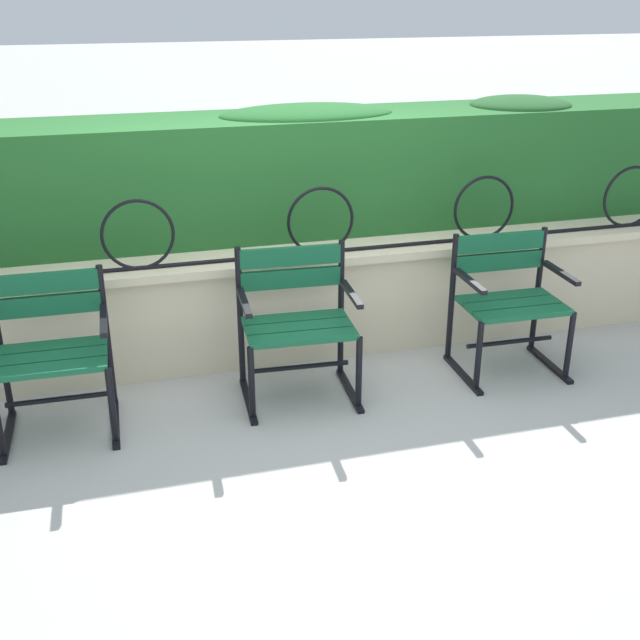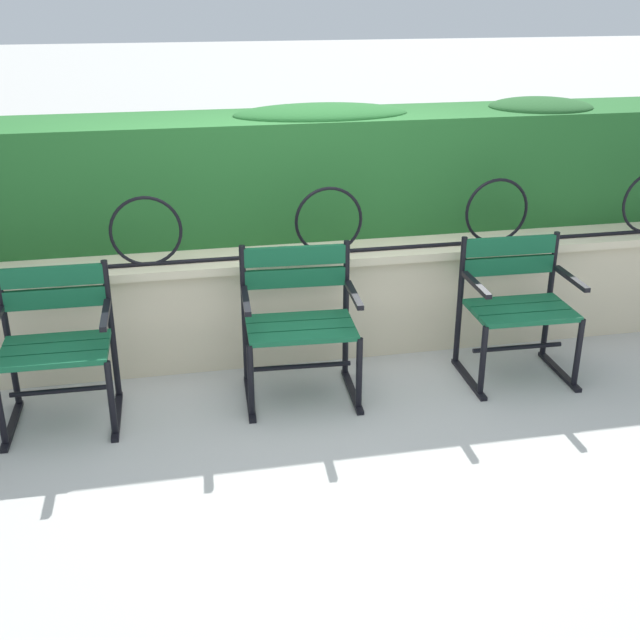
# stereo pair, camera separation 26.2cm
# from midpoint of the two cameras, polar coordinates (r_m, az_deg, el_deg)

# --- Properties ---
(ground_plane) EXTENTS (60.00, 60.00, 0.00)m
(ground_plane) POSITION_cam_midpoint_polar(r_m,az_deg,el_deg) (4.39, -1.39, -7.09)
(ground_plane) COLOR #ADADA8
(stone_wall) EXTENTS (7.62, 0.41, 0.68)m
(stone_wall) POSITION_cam_midpoint_polar(r_m,az_deg,el_deg) (5.01, -3.89, 1.20)
(stone_wall) COLOR beige
(stone_wall) RESTS_ON ground
(iron_arch_fence) EXTENTS (7.08, 0.02, 0.42)m
(iron_arch_fence) POSITION_cam_midpoint_polar(r_m,az_deg,el_deg) (4.72, -7.30, 6.30)
(iron_arch_fence) COLOR black
(iron_arch_fence) RESTS_ON stone_wall
(hedge_row) EXTENTS (7.47, 0.70, 0.81)m
(hedge_row) POSITION_cam_midpoint_polar(r_m,az_deg,el_deg) (5.28, -5.38, 10.63)
(hedge_row) COLOR #236028
(hedge_row) RESTS_ON stone_wall
(park_chair_left) EXTENTS (0.60, 0.53, 0.84)m
(park_chair_left) POSITION_cam_midpoint_polar(r_m,az_deg,el_deg) (4.39, -20.42, -1.97)
(park_chair_left) COLOR #145B38
(park_chair_left) RESTS_ON ground
(park_chair_centre) EXTENTS (0.67, 0.56, 0.86)m
(park_chair_centre) POSITION_cam_midpoint_polar(r_m,az_deg,el_deg) (4.46, -3.40, 0.08)
(park_chair_centre) COLOR #145B38
(park_chair_centre) RESTS_ON ground
(park_chair_right) EXTENTS (0.64, 0.54, 0.83)m
(park_chair_right) POSITION_cam_midpoint_polar(r_m,az_deg,el_deg) (4.87, 11.92, 1.57)
(park_chair_right) COLOR #145B38
(park_chair_right) RESTS_ON ground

